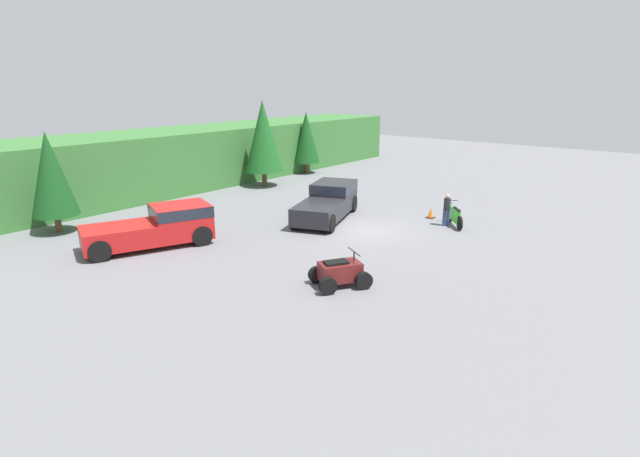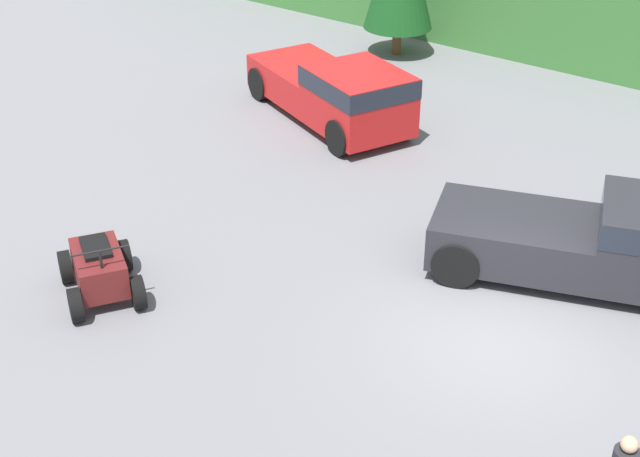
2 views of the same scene
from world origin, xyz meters
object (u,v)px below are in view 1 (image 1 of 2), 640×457
at_px(pickup_truck_second, 329,200).
at_px(steel_barrel, 338,195).
at_px(traffic_cone, 431,213).
at_px(rider_person, 447,209).
at_px(quad_atv, 340,273).
at_px(pickup_truck_red, 159,225).
at_px(dirt_bike, 455,216).

height_order(pickup_truck_second, steel_barrel, pickup_truck_second).
bearing_deg(traffic_cone, rider_person, -124.80).
bearing_deg(quad_atv, pickup_truck_red, 129.08).
xyz_separation_m(dirt_bike, steel_barrel, (0.39, 7.65, -0.04)).
bearing_deg(quad_atv, pickup_truck_second, 71.15).
bearing_deg(steel_barrel, pickup_truck_second, -152.06).
bearing_deg(quad_atv, rider_person, 33.50).
bearing_deg(dirt_bike, pickup_truck_red, 100.63).
height_order(pickup_truck_second, traffic_cone, pickup_truck_second).
bearing_deg(rider_person, steel_barrel, 47.42).
relative_size(pickup_truck_second, steel_barrel, 6.69).
distance_m(quad_atv, steel_barrel, 12.90).
bearing_deg(dirt_bike, steel_barrel, 46.13).
height_order(pickup_truck_red, steel_barrel, pickup_truck_red).
xyz_separation_m(dirt_bike, traffic_cone, (0.61, 1.64, -0.23)).
xyz_separation_m(pickup_truck_red, quad_atv, (1.29, -8.99, -0.45)).
bearing_deg(pickup_truck_red, pickup_truck_second, 2.73).
distance_m(pickup_truck_red, quad_atv, 9.09).
height_order(dirt_bike, steel_barrel, dirt_bike).
relative_size(quad_atv, rider_person, 1.44).
bearing_deg(rider_person, pickup_truck_red, 104.70).
distance_m(traffic_cone, steel_barrel, 6.01).
distance_m(pickup_truck_second, steel_barrel, 3.56).
bearing_deg(pickup_truck_second, quad_atv, -160.34).
xyz_separation_m(traffic_cone, steel_barrel, (-0.22, 6.00, 0.19)).
bearing_deg(dirt_bike, rider_person, 90.30).
bearing_deg(steel_barrel, rider_person, -95.36).
distance_m(pickup_truck_red, steel_barrel, 11.68).
distance_m(pickup_truck_red, traffic_cone, 13.89).
bearing_deg(dirt_bike, traffic_cone, 28.67).
bearing_deg(quad_atv, steel_barrel, 67.82).
bearing_deg(rider_person, pickup_truck_second, 76.02).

